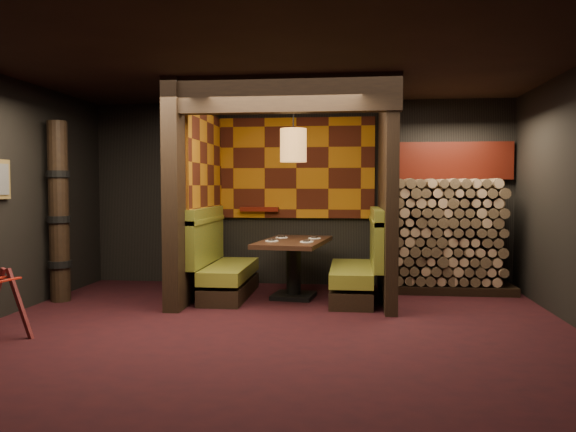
# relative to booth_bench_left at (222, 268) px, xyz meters

# --- Properties ---
(floor) EXTENTS (6.50, 5.50, 0.02)m
(floor) POSITION_rel_booth_bench_left_xyz_m (0.96, -1.65, -0.41)
(floor) COLOR black
(floor) RESTS_ON ground
(ceiling) EXTENTS (6.50, 5.50, 0.02)m
(ceiling) POSITION_rel_booth_bench_left_xyz_m (0.96, -1.65, 2.46)
(ceiling) COLOR black
(ceiling) RESTS_ON ground
(wall_back) EXTENTS (6.50, 0.02, 2.85)m
(wall_back) POSITION_rel_booth_bench_left_xyz_m (0.96, 1.11, 1.02)
(wall_back) COLOR black
(wall_back) RESTS_ON ground
(wall_front) EXTENTS (6.50, 0.02, 2.85)m
(wall_front) POSITION_rel_booth_bench_left_xyz_m (0.96, -4.41, 1.02)
(wall_front) COLOR black
(wall_front) RESTS_ON ground
(partition_left) EXTENTS (0.20, 2.20, 2.85)m
(partition_left) POSITION_rel_booth_bench_left_xyz_m (-0.39, -0.00, 1.02)
(partition_left) COLOR black
(partition_left) RESTS_ON floor
(partition_right) EXTENTS (0.15, 2.10, 2.85)m
(partition_right) POSITION_rel_booth_bench_left_xyz_m (2.26, 0.05, 1.02)
(partition_right) COLOR black
(partition_right) RESTS_ON floor
(header_beam) EXTENTS (2.85, 0.18, 0.44)m
(header_beam) POSITION_rel_booth_bench_left_xyz_m (0.94, -0.95, 2.23)
(header_beam) COLOR black
(header_beam) RESTS_ON partition_left
(tapa_back_panel) EXTENTS (2.40, 0.06, 1.55)m
(tapa_back_panel) POSITION_rel_booth_bench_left_xyz_m (0.94, 1.06, 1.42)
(tapa_back_panel) COLOR #9C5A0D
(tapa_back_panel) RESTS_ON wall_back
(tapa_side_panel) EXTENTS (0.04, 1.85, 1.45)m
(tapa_side_panel) POSITION_rel_booth_bench_left_xyz_m (-0.27, 0.17, 1.45)
(tapa_side_panel) COLOR #9C5A0D
(tapa_side_panel) RESTS_ON partition_left
(lacquer_shelf) EXTENTS (0.60, 0.12, 0.07)m
(lacquer_shelf) POSITION_rel_booth_bench_left_xyz_m (0.36, 1.00, 0.78)
(lacquer_shelf) COLOR #58130A
(lacquer_shelf) RESTS_ON wall_back
(booth_bench_left) EXTENTS (0.68, 1.60, 1.14)m
(booth_bench_left) POSITION_rel_booth_bench_left_xyz_m (0.00, 0.00, 0.00)
(booth_bench_left) COLOR black
(booth_bench_left) RESTS_ON floor
(booth_bench_right) EXTENTS (0.68, 1.60, 1.14)m
(booth_bench_right) POSITION_rel_booth_bench_left_xyz_m (1.89, 0.00, 0.00)
(booth_bench_right) COLOR black
(booth_bench_right) RESTS_ON floor
(dining_table) EXTENTS (1.02, 1.61, 0.80)m
(dining_table) POSITION_rel_booth_bench_left_xyz_m (1.00, 0.00, 0.17)
(dining_table) COLOR black
(dining_table) RESTS_ON floor
(place_settings) EXTENTS (0.72, 0.76, 0.03)m
(place_settings) POSITION_rel_booth_bench_left_xyz_m (1.00, 0.00, 0.41)
(place_settings) COLOR white
(place_settings) RESTS_ON dining_table
(pendant_lamp) EXTENTS (0.36, 0.36, 0.99)m
(pendant_lamp) POSITION_rel_booth_bench_left_xyz_m (1.00, -0.05, 1.69)
(pendant_lamp) COLOR #A87139
(pendant_lamp) RESTS_ON ceiling
(framed_picture) EXTENTS (0.05, 0.36, 0.46)m
(framed_picture) POSITION_rel_booth_bench_left_xyz_m (-2.25, -1.55, 1.22)
(framed_picture) COLOR olive
(framed_picture) RESTS_ON wall_left
(totem_column) EXTENTS (0.31, 0.31, 2.40)m
(totem_column) POSITION_rel_booth_bench_left_xyz_m (-2.09, -0.55, 0.79)
(totem_column) COLOR black
(totem_column) RESTS_ON floor
(firewood_stack) EXTENTS (1.73, 0.70, 1.64)m
(firewood_stack) POSITION_rel_booth_bench_left_xyz_m (3.25, 0.70, 0.42)
(firewood_stack) COLOR black
(firewood_stack) RESTS_ON floor
(mosaic_header) EXTENTS (1.83, 0.10, 0.56)m
(mosaic_header) POSITION_rel_booth_bench_left_xyz_m (3.25, 1.03, 1.52)
(mosaic_header) COLOR maroon
(mosaic_header) RESTS_ON wall_back
(bay_front_post) EXTENTS (0.08, 0.08, 2.85)m
(bay_front_post) POSITION_rel_booth_bench_left_xyz_m (2.35, 0.31, 1.02)
(bay_front_post) COLOR black
(bay_front_post) RESTS_ON floor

